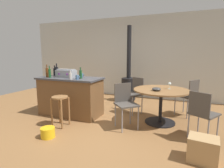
# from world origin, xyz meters

# --- Properties ---
(ground_plane) EXTENTS (8.80, 8.80, 0.00)m
(ground_plane) POSITION_xyz_m (0.00, 0.00, 0.00)
(ground_plane) COLOR olive
(back_wall) EXTENTS (8.00, 0.10, 2.70)m
(back_wall) POSITION_xyz_m (0.00, 2.65, 1.35)
(back_wall) COLOR beige
(back_wall) RESTS_ON ground_plane
(kitchen_island) EXTENTS (1.52, 0.72, 0.92)m
(kitchen_island) POSITION_xyz_m (-0.85, 0.17, 0.46)
(kitchen_island) COLOR brown
(kitchen_island) RESTS_ON ground_plane
(wooden_stool) EXTENTS (0.32, 0.32, 0.62)m
(wooden_stool) POSITION_xyz_m (-0.63, -0.50, 0.45)
(wooden_stool) COLOR olive
(wooden_stool) RESTS_ON ground_plane
(dining_table) EXTENTS (1.16, 1.16, 0.73)m
(dining_table) POSITION_xyz_m (1.24, 0.45, 0.57)
(dining_table) COLOR black
(dining_table) RESTS_ON ground_plane
(folding_chair_near) EXTENTS (0.56, 0.56, 0.88)m
(folding_chair_near) POSITION_xyz_m (1.79, 1.12, 0.53)
(folding_chair_near) COLOR #47423D
(folding_chair_near) RESTS_ON ground_plane
(folding_chair_far) EXTENTS (0.54, 0.54, 0.88)m
(folding_chair_far) POSITION_xyz_m (0.53, 0.92, 0.53)
(folding_chair_far) COLOR #47423D
(folding_chair_far) RESTS_ON ground_plane
(folding_chair_left) EXTENTS (0.57, 0.57, 0.88)m
(folding_chair_left) POSITION_xyz_m (0.61, -0.05, 0.53)
(folding_chair_left) COLOR #47423D
(folding_chair_left) RESTS_ON ground_plane
(folding_chair_right) EXTENTS (0.55, 0.55, 0.85)m
(folding_chair_right) POSITION_xyz_m (1.99, -0.08, 0.50)
(folding_chair_right) COLOR #47423D
(folding_chair_right) RESTS_ON ground_plane
(wood_stove) EXTENTS (0.44, 0.45, 2.31)m
(wood_stove) POSITION_xyz_m (0.06, 1.94, 0.56)
(wood_stove) COLOR black
(wood_stove) RESTS_ON ground_plane
(toolbox) EXTENTS (0.47, 0.25, 0.19)m
(toolbox) POSITION_xyz_m (-0.98, 0.21, 1.01)
(toolbox) COLOR gray
(toolbox) RESTS_ON kitchen_island
(bottle_0) EXTENTS (0.07, 0.07, 0.26)m
(bottle_0) POSITION_xyz_m (-0.52, 0.13, 1.02)
(bottle_0) COLOR #194C23
(bottle_0) RESTS_ON kitchen_island
(bottle_1) EXTENTS (0.06, 0.06, 0.28)m
(bottle_1) POSITION_xyz_m (-1.28, -0.03, 1.02)
(bottle_1) COLOR #194C23
(bottle_1) RESTS_ON kitchen_island
(bottle_2) EXTENTS (0.07, 0.07, 0.20)m
(bottle_2) POSITION_xyz_m (-0.66, -0.08, 0.99)
(bottle_2) COLOR #B7B2AD
(bottle_2) RESTS_ON kitchen_island
(bottle_3) EXTENTS (0.07, 0.07, 0.30)m
(bottle_3) POSITION_xyz_m (-1.39, 0.01, 1.03)
(bottle_3) COLOR #603314
(bottle_3) RESTS_ON kitchen_island
(bottle_4) EXTENTS (0.07, 0.07, 0.32)m
(bottle_4) POSITION_xyz_m (-1.33, 0.29, 1.04)
(bottle_4) COLOR black
(bottle_4) RESTS_ON kitchen_island
(bottle_5) EXTENTS (0.08, 0.08, 0.27)m
(bottle_5) POSITION_xyz_m (-1.42, 0.33, 1.02)
(bottle_5) COLOR black
(bottle_5) RESTS_ON kitchen_island
(cup_0) EXTENTS (0.12, 0.09, 0.10)m
(cup_0) POSITION_xyz_m (-0.63, 0.32, 0.96)
(cup_0) COLOR #4C7099
(cup_0) RESTS_ON kitchen_island
(cup_1) EXTENTS (0.11, 0.07, 0.10)m
(cup_1) POSITION_xyz_m (-0.50, -0.05, 0.97)
(cup_1) COLOR #4C7099
(cup_1) RESTS_ON kitchen_island
(wine_glass) EXTENTS (0.07, 0.07, 0.14)m
(wine_glass) POSITION_xyz_m (1.39, 0.58, 0.84)
(wine_glass) COLOR silver
(wine_glass) RESTS_ON dining_table
(serving_bowl) EXTENTS (0.18, 0.18, 0.07)m
(serving_bowl) POSITION_xyz_m (1.16, 0.27, 0.77)
(serving_bowl) COLOR #383838
(serving_bowl) RESTS_ON dining_table
(cardboard_box) EXTENTS (0.41, 0.35, 0.35)m
(cardboard_box) POSITION_xyz_m (1.97, -0.78, 0.18)
(cardboard_box) COLOR tan
(cardboard_box) RESTS_ON ground_plane
(plastic_bucket) EXTENTS (0.25, 0.25, 0.18)m
(plastic_bucket) POSITION_xyz_m (-0.51, -1.02, 0.09)
(plastic_bucket) COLOR yellow
(plastic_bucket) RESTS_ON ground_plane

